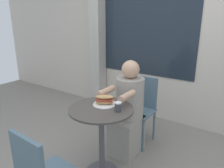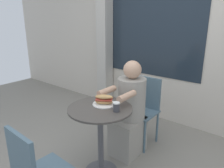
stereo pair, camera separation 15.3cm
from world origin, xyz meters
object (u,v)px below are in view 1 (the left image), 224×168
(diner_chair, at_px, (141,103))
(drink_cup, at_px, (118,107))
(seated_diner, at_px, (128,114))
(sandwich_on_plate, at_px, (105,101))
(cafe_table, at_px, (101,127))

(diner_chair, bearing_deg, drink_cup, 100.55)
(drink_cup, bearing_deg, diner_chair, 101.30)
(seated_diner, xyz_separation_m, sandwich_on_plate, (-0.04, -0.41, 0.30))
(cafe_table, xyz_separation_m, drink_cup, (0.18, 0.03, 0.26))
(seated_diner, bearing_deg, sandwich_on_plate, 83.82)
(cafe_table, height_order, seated_diner, seated_diner)
(drink_cup, bearing_deg, cafe_table, -169.12)
(diner_chair, bearing_deg, sandwich_on_plate, 86.42)
(cafe_table, distance_m, sandwich_on_plate, 0.27)
(cafe_table, relative_size, seated_diner, 0.66)
(cafe_table, relative_size, diner_chair, 0.87)
(sandwich_on_plate, bearing_deg, drink_cup, -15.44)
(cafe_table, bearing_deg, seated_diner, 88.27)
(diner_chair, distance_m, seated_diner, 0.35)
(sandwich_on_plate, xyz_separation_m, drink_cup, (0.20, -0.06, 0.00))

